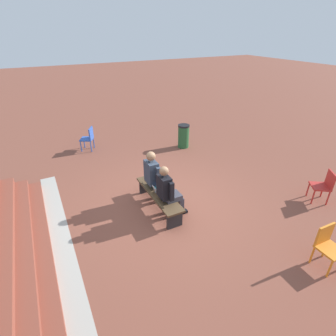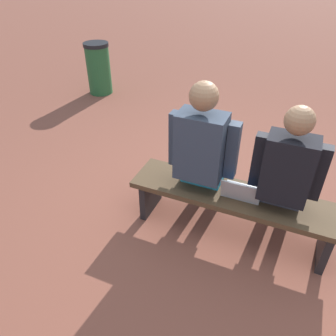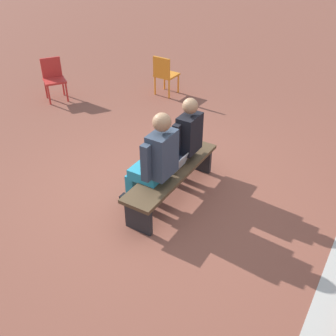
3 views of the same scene
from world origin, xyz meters
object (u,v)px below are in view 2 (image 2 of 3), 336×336
person_adult (204,153)px  person_student (286,174)px  litter_bin (99,68)px  laptop (241,192)px  bench (232,202)px

person_adult → person_student: bearing=179.7°
person_adult → litter_bin: (2.66, -2.36, -0.31)m
person_student → litter_bin: 4.11m
laptop → person_student: bearing=-165.6°
bench → laptop: bearing=169.4°
person_adult → litter_bin: person_adult is taller
person_student → person_adult: person_adult is taller
person_student → laptop: size_ratio=4.20×
person_student → person_adult: (0.68, -0.00, 0.03)m
bench → laptop: laptop is taller
person_student → litter_bin: bearing=-35.3°
person_student → litter_bin: (3.35, -2.37, -0.28)m
bench → laptop: 0.16m
laptop → litter_bin: (3.04, -2.45, -0.07)m
person_student → person_adult: bearing=-0.3°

